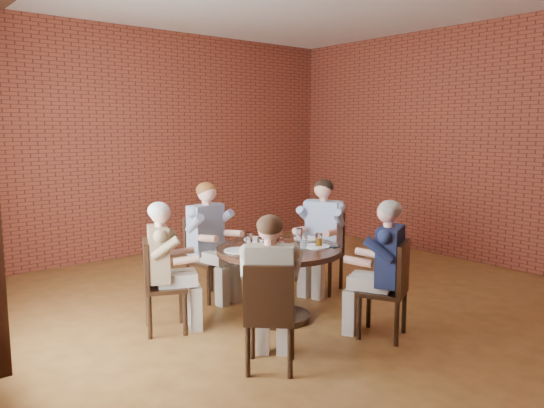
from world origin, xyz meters
TOP-DOWN VIEW (x-y plane):
  - floor at (0.00, 0.00)m, footprint 7.00×7.00m
  - wall_back at (0.00, 3.50)m, footprint 7.00×0.00m
  - wall_right at (3.25, 0.00)m, footprint 0.00×7.00m
  - dining_table at (-0.48, 0.00)m, footprint 1.25×1.25m
  - chair_a at (0.61, 0.45)m, footprint 0.55×0.55m
  - diner_a at (0.53, 0.42)m, footprint 0.80×0.73m
  - chair_b at (-0.65, 1.11)m, footprint 0.48×0.48m
  - diner_b at (-0.64, 1.03)m, footprint 0.61×0.71m
  - chair_c at (-1.58, 0.48)m, footprint 0.50×0.50m
  - diner_c at (-1.51, 0.45)m, footprint 0.73×0.67m
  - chair_d at (-1.30, -0.85)m, footprint 0.55×0.55m
  - diner_d at (-1.25, -0.80)m, footprint 0.76×0.76m
  - chair_e at (0.01, -1.01)m, footprint 0.53×0.53m
  - diner_e at (-0.03, -0.94)m, footprint 0.71×0.76m
  - plate_a at (-0.02, 0.10)m, footprint 0.26×0.26m
  - plate_b at (-0.45, 0.42)m, footprint 0.26×0.26m
  - plate_c at (-0.91, 0.11)m, footprint 0.26×0.26m
  - plate_d at (-0.20, -0.24)m, footprint 0.26×0.26m
  - glass_a at (-0.16, 0.06)m, footprint 0.07×0.07m
  - glass_b at (-0.42, 0.15)m, footprint 0.07×0.07m
  - glass_c at (-0.69, 0.22)m, footprint 0.07×0.07m
  - glass_d at (-0.65, 0.06)m, footprint 0.07×0.07m
  - glass_e at (-0.75, -0.05)m, footprint 0.07×0.07m
  - glass_f at (-0.69, -0.27)m, footprint 0.07×0.07m
  - glass_g at (-0.33, -0.20)m, footprint 0.07×0.07m
  - glass_h at (-0.17, -0.25)m, footprint 0.07×0.07m
  - smartphone at (-0.06, -0.32)m, footprint 0.08×0.15m

SIDE VIEW (x-z plane):
  - floor at x=0.00m, z-range 0.00..0.00m
  - chair_c at x=-1.58m, z-range 0.04..0.93m
  - chair_d at x=-1.30m, z-range 0.04..0.94m
  - chair_e at x=0.01m, z-range 0.04..0.95m
  - chair_b at x=-0.65m, z-range 0.04..0.97m
  - chair_a at x=0.61m, z-range 0.04..0.98m
  - dining_table at x=-0.48m, z-range 0.15..0.90m
  - diner_c at x=-1.51m, z-range 0.00..1.24m
  - diner_d at x=-1.25m, z-range 0.00..1.26m
  - diner_e at x=-0.03m, z-range 0.00..1.28m
  - diner_b at x=-0.64m, z-range 0.00..1.32m
  - diner_a at x=0.53m, z-range 0.00..1.33m
  - smartphone at x=-0.06m, z-range 0.75..0.76m
  - plate_a at x=-0.02m, z-range 0.75..0.76m
  - plate_b at x=-0.45m, z-range 0.75..0.76m
  - plate_c at x=-0.91m, z-range 0.75..0.76m
  - plate_d at x=-0.20m, z-range 0.75..0.76m
  - glass_a at x=-0.16m, z-range 0.75..0.89m
  - glass_b at x=-0.42m, z-range 0.75..0.89m
  - glass_c at x=-0.69m, z-range 0.75..0.89m
  - glass_d at x=-0.65m, z-range 0.75..0.89m
  - glass_e at x=-0.75m, z-range 0.75..0.89m
  - glass_f at x=-0.69m, z-range 0.75..0.89m
  - glass_g at x=-0.33m, z-range 0.75..0.89m
  - glass_h at x=-0.17m, z-range 0.75..0.89m
  - wall_back at x=0.00m, z-range -1.80..5.20m
  - wall_right at x=3.25m, z-range -1.80..5.20m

